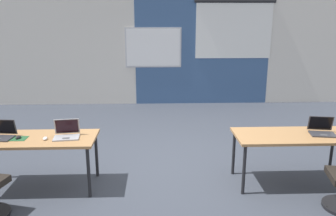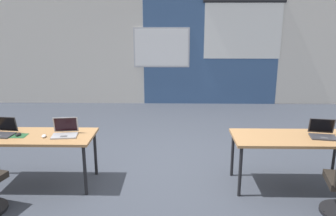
% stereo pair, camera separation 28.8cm
% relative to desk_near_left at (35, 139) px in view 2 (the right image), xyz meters
% --- Properties ---
extents(ground_plane, '(24.00, 24.00, 0.00)m').
position_rel_desk_near_left_xyz_m(ground_plane, '(1.75, 0.60, -0.66)').
color(ground_plane, '#383D47').
extents(back_wall_assembly, '(10.00, 0.27, 2.80)m').
position_rel_desk_near_left_xyz_m(back_wall_assembly, '(1.80, 4.79, 0.75)').
color(back_wall_assembly, silver).
rests_on(back_wall_assembly, ground).
extents(desk_near_left, '(1.60, 0.70, 0.72)m').
position_rel_desk_near_left_xyz_m(desk_near_left, '(0.00, 0.00, 0.00)').
color(desk_near_left, '#A37547').
rests_on(desk_near_left, ground).
extents(desk_near_right, '(1.60, 0.70, 0.72)m').
position_rel_desk_near_left_xyz_m(desk_near_right, '(3.50, 0.00, 0.00)').
color(desk_near_right, '#A37547').
rests_on(desk_near_right, ground).
extents(laptop_near_left_inner, '(0.36, 0.32, 0.23)m').
position_rel_desk_near_left_xyz_m(laptop_near_left_inner, '(0.41, 0.01, 0.11)').
color(laptop_near_left_inner, '#9E9EA3').
rests_on(laptop_near_left_inner, desk_near_left).
extents(mouse_near_left_inner, '(0.07, 0.11, 0.03)m').
position_rel_desk_near_left_xyz_m(mouse_near_left_inner, '(0.15, -0.08, 0.08)').
color(mouse_near_left_inner, silver).
rests_on(mouse_near_left_inner, desk_near_left).
extents(laptop_near_right_end, '(0.37, 0.34, 0.23)m').
position_rel_desk_near_left_xyz_m(laptop_near_right_end, '(3.90, 0.02, 0.11)').
color(laptop_near_right_end, '#333338').
rests_on(laptop_near_right_end, desk_near_right).
extents(laptop_near_left_end, '(0.36, 0.32, 0.23)m').
position_rel_desk_near_left_xyz_m(laptop_near_left_end, '(-0.45, 0.02, 0.11)').
color(laptop_near_left_end, '#333338').
rests_on(laptop_near_left_end, desk_near_left).
extents(mousepad_near_left_end, '(0.22, 0.19, 0.00)m').
position_rel_desk_near_left_xyz_m(mousepad_near_left_end, '(-0.21, -0.03, 0.06)').
color(mousepad_near_left_end, '#23512D').
rests_on(mousepad_near_left_end, desk_near_left).
extents(mouse_near_left_end, '(0.07, 0.11, 0.03)m').
position_rel_desk_near_left_xyz_m(mouse_near_left_end, '(-0.21, -0.03, 0.08)').
color(mouse_near_left_end, black).
rests_on(mouse_near_left_end, mousepad_near_left_end).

